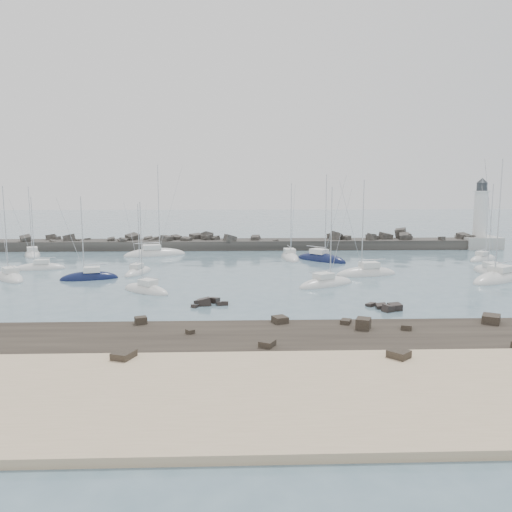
% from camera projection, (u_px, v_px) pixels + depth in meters
% --- Properties ---
extents(ground, '(400.00, 400.00, 0.00)m').
position_uv_depth(ground, '(248.00, 288.00, 60.85)').
color(ground, slate).
rests_on(ground, ground).
extents(sand_strip, '(140.00, 14.00, 1.00)m').
position_uv_depth(sand_strip, '(258.00, 399.00, 29.18)').
color(sand_strip, beige).
rests_on(sand_strip, ground).
extents(rock_shelf, '(140.00, 12.49, 1.94)m').
position_uv_depth(rock_shelf, '(254.00, 345.00, 39.11)').
color(rock_shelf, black).
rests_on(rock_shelf, ground).
extents(rock_cluster_near, '(3.89, 3.43, 1.47)m').
position_uv_depth(rock_cluster_near, '(208.00, 303.00, 52.57)').
color(rock_cluster_near, black).
rests_on(rock_cluster_near, ground).
extents(rock_cluster_far, '(3.31, 3.46, 1.34)m').
position_uv_depth(rock_cluster_far, '(386.00, 308.00, 50.41)').
color(rock_cluster_far, black).
rests_on(rock_cluster_far, ground).
extents(breakwater, '(115.00, 7.18, 5.35)m').
position_uv_depth(breakwater, '(207.00, 247.00, 98.17)').
color(breakwater, '#2D2B28').
rests_on(breakwater, ground).
extents(lighthouse, '(7.00, 7.00, 14.60)m').
position_uv_depth(lighthouse, '(479.00, 232.00, 99.65)').
color(lighthouse, '#A7A8A2').
rests_on(lighthouse, ground).
extents(sailboat_1, '(5.70, 8.69, 13.23)m').
position_uv_depth(sailboat_1, '(33.00, 255.00, 88.65)').
color(sailboat_1, silver).
rests_on(sailboat_1, ground).
extents(sailboat_2, '(7.79, 4.12, 11.98)m').
position_uv_depth(sailboat_2, '(89.00, 278.00, 66.47)').
color(sailboat_2, '#0D1539').
rests_on(sailboat_2, ground).
extents(sailboat_3, '(3.89, 7.02, 10.72)m').
position_uv_depth(sailboat_3, '(138.00, 273.00, 70.82)').
color(sailboat_3, silver).
rests_on(sailboat_3, ground).
extents(sailboat_4, '(11.50, 6.69, 17.27)m').
position_uv_depth(sailboat_4, '(155.00, 255.00, 88.99)').
color(sailboat_4, silver).
rests_on(sailboat_4, ground).
extents(sailboat_5, '(7.00, 6.19, 11.45)m').
position_uv_depth(sailboat_5, '(146.00, 291.00, 58.61)').
color(sailboat_5, silver).
rests_on(sailboat_5, ground).
extents(sailboat_6, '(3.35, 8.87, 13.78)m').
position_uv_depth(sailboat_6, '(290.00, 258.00, 85.10)').
color(sailboat_6, silver).
rests_on(sailboat_6, ground).
extents(sailboat_7, '(8.49, 6.56, 13.24)m').
position_uv_depth(sailboat_7, '(326.00, 284.00, 62.30)').
color(sailboat_7, silver).
rests_on(sailboat_7, ground).
extents(sailboat_8, '(8.80, 9.09, 15.33)m').
position_uv_depth(sailboat_8, '(321.00, 260.00, 83.07)').
color(sailboat_8, '#0D1539').
rests_on(sailboat_8, ground).
extents(sailboat_9, '(9.33, 4.52, 14.28)m').
position_uv_depth(sailboat_9, '(366.00, 274.00, 69.48)').
color(sailboat_9, silver).
rests_on(sailboat_9, ground).
extents(sailboat_10, '(2.81, 8.67, 13.70)m').
position_uv_depth(sailboat_10, '(490.00, 273.00, 70.42)').
color(sailboat_10, silver).
rests_on(sailboat_10, ground).
extents(sailboat_11, '(10.79, 8.93, 16.99)m').
position_uv_depth(sailboat_11, '(498.00, 279.00, 65.59)').
color(sailboat_11, silver).
rests_on(sailboat_11, ground).
extents(sailboat_12, '(7.08, 5.78, 11.34)m').
position_uv_depth(sailboat_12, '(483.00, 260.00, 83.25)').
color(sailboat_12, silver).
rests_on(sailboat_12, ground).
extents(sailboat_13, '(7.68, 3.91, 11.68)m').
position_uv_depth(sailboat_13, '(40.00, 269.00, 74.29)').
color(sailboat_13, silver).
rests_on(sailboat_13, ground).
extents(sailboat_14, '(7.19, 8.31, 13.36)m').
position_uv_depth(sailboat_14, '(10.00, 278.00, 66.74)').
color(sailboat_14, silver).
rests_on(sailboat_14, ground).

